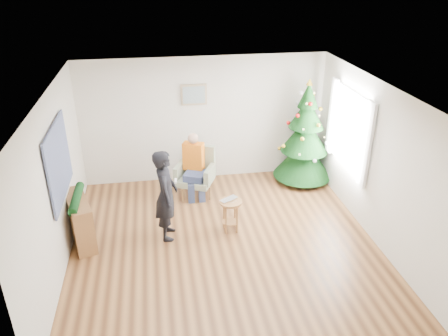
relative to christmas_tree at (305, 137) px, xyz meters
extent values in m
plane|color=brown|center=(-2.02, -2.01, -0.99)|extent=(5.00, 5.00, 0.00)
plane|color=white|center=(-2.02, -2.01, 1.61)|extent=(5.00, 5.00, 0.00)
plane|color=silver|center=(-2.02, 0.49, 0.31)|extent=(5.00, 0.00, 5.00)
plane|color=silver|center=(-2.02, -4.51, 0.31)|extent=(5.00, 0.00, 5.00)
plane|color=silver|center=(-4.52, -2.01, 0.31)|extent=(0.00, 5.00, 5.00)
plane|color=silver|center=(0.48, -2.01, 0.31)|extent=(0.00, 5.00, 5.00)
cube|color=white|center=(0.45, -1.01, 0.51)|extent=(0.04, 1.30, 1.40)
cube|color=white|center=(0.42, -1.76, 0.51)|extent=(0.05, 0.25, 1.50)
cube|color=white|center=(0.42, -0.26, 0.51)|extent=(0.05, 0.25, 1.50)
cylinder|color=#3F2816|center=(0.00, 0.00, -0.85)|extent=(0.09, 0.09, 0.28)
cone|color=black|center=(0.00, 0.00, -0.48)|extent=(1.22, 1.22, 0.80)
cone|color=black|center=(0.00, 0.00, 0.04)|extent=(0.97, 0.97, 0.70)
cone|color=black|center=(0.00, 0.00, 0.51)|extent=(0.71, 0.71, 0.61)
cone|color=black|center=(0.00, 0.00, 0.88)|extent=(0.41, 0.41, 0.52)
cone|color=gold|center=(0.00, 0.00, 1.14)|extent=(0.13, 0.13, 0.13)
cylinder|color=brown|center=(-1.85, -1.65, -0.42)|extent=(0.39, 0.39, 0.04)
cylinder|color=brown|center=(-1.85, -1.65, -0.82)|extent=(0.29, 0.29, 0.02)
imported|color=silver|center=(-1.85, -1.65, -0.39)|extent=(0.38, 0.34, 0.03)
cube|color=gray|center=(-2.32, -0.30, -0.66)|extent=(0.85, 0.83, 0.12)
cube|color=gray|center=(-2.20, -0.04, -0.32)|extent=(0.65, 0.38, 0.60)
cube|color=gray|center=(-2.60, -0.17, -0.50)|extent=(0.30, 0.51, 0.30)
cube|color=gray|center=(-2.04, -0.43, -0.50)|extent=(0.30, 0.51, 0.30)
cube|color=navy|center=(-2.32, -0.37, -0.53)|extent=(0.51, 0.52, 0.14)
cube|color=orange|center=(-2.32, -0.16, -0.20)|extent=(0.45, 0.35, 0.55)
sphere|color=tan|center=(-2.32, -0.18, 0.18)|extent=(0.21, 0.21, 0.21)
imported|color=black|center=(-2.92, -1.64, -0.20)|extent=(0.42, 0.61, 1.59)
cube|color=white|center=(-2.75, -1.67, 0.07)|extent=(0.05, 0.13, 0.04)
cube|color=brown|center=(-4.35, -1.56, -0.59)|extent=(0.58, 1.04, 0.80)
cylinder|color=black|center=(-4.35, -1.56, -0.17)|extent=(0.14, 0.90, 0.14)
cube|color=black|center=(-4.48, -1.71, 0.56)|extent=(0.03, 1.50, 1.15)
cube|color=tan|center=(-2.22, 0.46, 0.86)|extent=(0.52, 0.03, 0.42)
cube|color=gray|center=(-2.22, 0.43, 0.86)|extent=(0.44, 0.02, 0.34)
camera|label=1|loc=(-3.00, -7.95, 3.32)|focal=35.00mm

